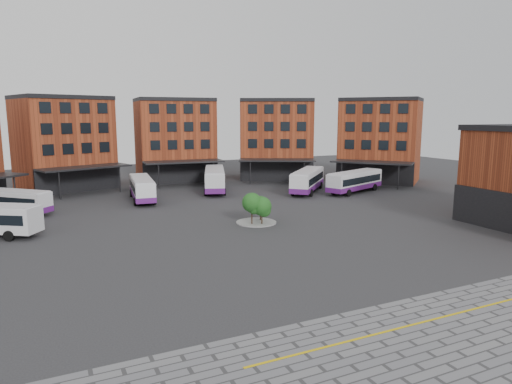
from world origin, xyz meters
name	(u,v)px	position (x,y,z in m)	size (l,w,h in m)	color
ground	(296,255)	(0.00, 0.00, 0.00)	(160.00, 160.00, 0.00)	#28282B
yellow_line	(447,316)	(2.00, -14.00, 0.03)	(26.00, 0.15, 0.02)	gold
main_building	(142,145)	(-4.77, 38.25, 7.23)	(94.14, 42.48, 14.60)	#983F21
tree_island	(258,207)	(2.00, 11.53, 1.90)	(4.40, 4.40, 3.48)	gray
bus_b	(11,201)	(-22.37, 28.52, 1.58)	(9.14, 8.89, 2.92)	white
bus_c	(142,188)	(-6.45, 30.87, 1.71)	(3.79, 11.41, 3.15)	white
bus_d	(215,179)	(5.26, 33.84, 1.91)	(6.94, 12.72, 3.52)	silver
bus_e	(308,180)	(17.84, 27.08, 1.85)	(10.37, 10.65, 3.41)	white
bus_f	(355,181)	(24.13, 23.64, 1.76)	(11.73, 6.55, 3.25)	silver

